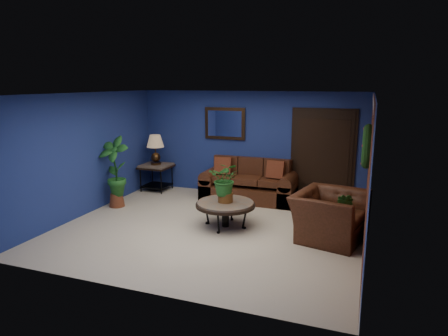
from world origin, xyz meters
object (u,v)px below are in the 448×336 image
(armchair, at_px, (329,216))
(coffee_table, at_px, (225,205))
(sofa, at_px, (250,186))
(table_lamp, at_px, (155,146))
(side_chair, at_px, (268,180))
(end_table, at_px, (156,170))

(armchair, bearing_deg, coffee_table, 105.41)
(coffee_table, bearing_deg, sofa, 92.57)
(coffee_table, bearing_deg, table_lamp, 143.55)
(armchair, bearing_deg, side_chair, 53.13)
(end_table, height_order, side_chair, side_chair)
(sofa, bearing_deg, end_table, -179.26)
(sofa, distance_m, coffee_table, 1.91)
(table_lamp, xyz_separation_m, armchair, (4.45, -1.80, -0.72))
(coffee_table, height_order, armchair, armchair)
(coffee_table, relative_size, end_table, 1.54)
(end_table, xyz_separation_m, table_lamp, (-0.00, 0.00, 0.62))
(side_chair, bearing_deg, coffee_table, -97.88)
(sofa, relative_size, armchair, 1.70)
(coffee_table, relative_size, table_lamp, 1.57)
(end_table, xyz_separation_m, armchair, (4.45, -1.80, -0.10))
(sofa, xyz_separation_m, side_chair, (0.43, 0.03, 0.18))
(sofa, distance_m, end_table, 2.46)
(table_lamp, relative_size, armchair, 0.57)
(coffee_table, distance_m, armchair, 1.91)
(table_lamp, height_order, side_chair, table_lamp)
(coffee_table, distance_m, end_table, 3.16)
(end_table, xyz_separation_m, side_chair, (2.88, 0.06, -0.02))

